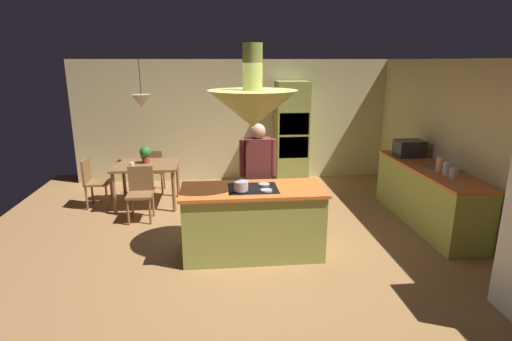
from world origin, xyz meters
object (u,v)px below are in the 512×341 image
chair_facing_island (140,190)px  canister_sugar (447,168)px  canister_tea (440,164)px  cooking_pot_on_cooktop (241,186)px  microwave_on_counter (409,148)px  person_at_island (258,172)px  oven_tower (291,133)px  kitchen_island (253,221)px  chair_at_corner (93,179)px  chair_by_back_wall (153,168)px  dining_table (147,169)px  canister_flour (454,173)px  potted_plant_on_table (146,154)px  cup_on_table (132,165)px

chair_facing_island → canister_sugar: canister_sugar is taller
canister_tea → cooking_pot_on_cooktop: bearing=-167.4°
microwave_on_counter → cooking_pot_on_cooktop: (-3.00, -1.67, -0.06)m
person_at_island → oven_tower: bearing=69.4°
kitchen_island → oven_tower: bearing=71.3°
chair_at_corner → canister_sugar: 5.77m
chair_by_back_wall → canister_sugar: bearing=152.0°
chair_by_back_wall → dining_table: bearing=90.0°
canister_sugar → cooking_pot_on_cooktop: canister_sugar is taller
oven_tower → canister_tea: bearing=-57.2°
dining_table → chair_facing_island: 0.70m
person_at_island → chair_by_back_wall: (-1.83, 2.11, -0.45)m
kitchen_island → canister_tea: bearing=10.8°
canister_sugar → oven_tower: bearing=121.1°
kitchen_island → chair_facing_island: size_ratio=2.15×
chair_at_corner → canister_flour: (5.47, -1.92, 0.50)m
potted_plant_on_table → microwave_on_counter: microwave_on_counter is taller
oven_tower → cooking_pot_on_cooktop: oven_tower is taller
cooking_pot_on_cooktop → canister_tea: bearing=12.6°
canister_sugar → dining_table: bearing=159.1°
microwave_on_counter → potted_plant_on_table: bearing=172.1°
potted_plant_on_table → cup_on_table: bearing=-122.3°
potted_plant_on_table → person_at_island: bearing=-39.2°
chair_at_corner → microwave_on_counter: microwave_on_counter is taller
kitchen_island → canister_sugar: bearing=7.3°
cooking_pot_on_cooktop → chair_by_back_wall: bearing=117.9°
kitchen_island → canister_tea: size_ratio=8.60×
kitchen_island → chair_at_corner: (-2.63, 2.10, 0.04)m
chair_by_back_wall → microwave_on_counter: bearing=164.7°
canister_tea → microwave_on_counter: 1.00m
cup_on_table → canister_flour: bearing=-19.6°
kitchen_island → cup_on_table: size_ratio=20.75×
chair_by_back_wall → cup_on_table: 0.98m
chair_by_back_wall → canister_flour: 5.25m
person_at_island → potted_plant_on_table: person_at_island is taller
dining_table → canister_sugar: bearing=-20.9°
chair_facing_island → chair_at_corner: 1.16m
oven_tower → dining_table: size_ratio=1.91×
kitchen_island → microwave_on_counter: 3.29m
kitchen_island → canister_sugar: canister_sugar is taller
chair_by_back_wall → canister_tea: bearing=153.8°
oven_tower → microwave_on_counter: (1.74, -1.70, 0.01)m
chair_by_back_wall → canister_flour: bearing=150.2°
cup_on_table → canister_sugar: 4.98m
cup_on_table → kitchen_island: bearing=-44.5°
canister_flour → microwave_on_counter: microwave_on_counter is taller
chair_by_back_wall → canister_flour: size_ratio=5.85×
canister_sugar → cooking_pot_on_cooktop: (-3.00, -0.49, -0.02)m
canister_tea → cooking_pot_on_cooktop: 3.07m
oven_tower → cooking_pot_on_cooktop: size_ratio=11.78×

